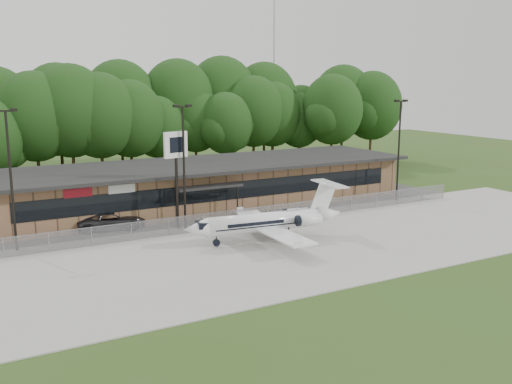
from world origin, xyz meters
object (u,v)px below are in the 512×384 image
business_jet (269,222)px  pole_sign (176,155)px  suv (112,221)px  terminal (204,184)px

business_jet → pole_sign: (-4.74, 6.92, 4.63)m
suv → pole_sign: 7.66m
terminal → suv: (-10.40, -4.71, -1.41)m
business_jet → suv: bearing=142.4°
terminal → business_jet: business_jet is taller
suv → pole_sign: pole_sign is taller
terminal → business_jet: 14.10m
business_jet → suv: size_ratio=2.32×
terminal → suv: 11.50m
pole_sign → terminal: bearing=40.6°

